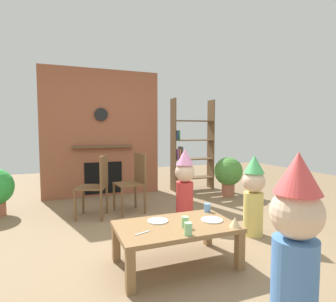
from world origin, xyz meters
name	(u,v)px	position (x,y,z in m)	size (l,w,h in m)	color
ground_plane	(169,243)	(0.00, 0.00, 0.00)	(12.00, 12.00, 0.00)	#846B4C
brick_fireplace_feature	(102,134)	(-0.35, 2.60, 1.19)	(2.20, 0.28, 2.40)	#935138
bookshelf	(189,150)	(1.42, 2.40, 0.84)	(0.90, 0.28, 1.90)	brown
coffee_table	(176,230)	(-0.12, -0.48, 0.33)	(1.10, 0.66, 0.38)	olive
paper_cup_near_left	(207,208)	(0.35, -0.24, 0.43)	(0.07, 0.07, 0.09)	#669EE0
paper_cup_near_right	(188,229)	(-0.12, -0.76, 0.44)	(0.07, 0.07, 0.11)	#8CD18C
paper_cup_center	(185,222)	(-0.07, -0.58, 0.43)	(0.06, 0.06, 0.10)	#8CD18C
paper_plate_front	(158,221)	(-0.25, -0.35, 0.39)	(0.20, 0.20, 0.01)	white
paper_plate_rear	(212,220)	(0.25, -0.51, 0.39)	(0.21, 0.21, 0.01)	white
birthday_cake_slice	(235,222)	(0.35, -0.74, 0.43)	(0.10, 0.10, 0.09)	#EAC68C
table_fork	(142,233)	(-0.47, -0.58, 0.39)	(0.15, 0.02, 0.01)	silver
child_with_cone_hat	(296,240)	(0.21, -1.55, 0.60)	(0.31, 0.31, 1.13)	#4C7FC6
child_in_pink	(254,193)	(1.03, -0.14, 0.51)	(0.27, 0.27, 0.96)	#E0CC66
child_by_the_chairs	(185,183)	(0.51, 0.67, 0.53)	(0.28, 0.28, 1.00)	#D13838
dining_chair_left	(98,182)	(-0.61, 1.21, 0.51)	(0.52, 0.52, 0.90)	brown
dining_chair_middle	(135,179)	(-0.05, 1.31, 0.51)	(0.45, 0.45, 0.90)	brown
potted_plant_tall	(228,173)	(1.86, 1.61, 0.45)	(0.54, 0.54, 0.75)	#9E5B42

